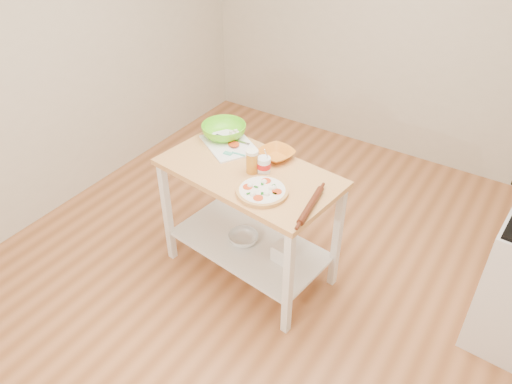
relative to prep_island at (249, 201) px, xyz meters
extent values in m
cube|color=#AF6D40|center=(0.15, 0.00, -0.66)|extent=(4.00, 4.50, 0.02)
cube|color=beige|center=(0.15, 2.26, 0.70)|extent=(4.00, 0.02, 2.70)
cube|color=beige|center=(-1.86, 0.00, 0.70)|extent=(0.02, 4.50, 2.70)
cube|color=tan|center=(0.00, 0.00, 0.23)|extent=(1.26, 0.79, 0.04)
cube|color=white|center=(0.00, 0.00, -0.40)|extent=(1.18, 0.72, 0.02)
cube|color=white|center=(-0.58, -0.21, -0.22)|extent=(0.06, 0.06, 0.86)
cube|color=white|center=(-0.51, 0.34, -0.22)|extent=(0.06, 0.06, 0.86)
cube|color=white|center=(0.51, -0.34, -0.22)|extent=(0.06, 0.06, 0.86)
cube|color=white|center=(0.58, 0.21, -0.22)|extent=(0.06, 0.06, 0.86)
cylinder|color=tan|center=(0.21, -0.16, 0.26)|extent=(0.32, 0.32, 0.02)
cylinder|color=tan|center=(0.21, -0.16, 0.27)|extent=(0.32, 0.32, 0.01)
cylinder|color=white|center=(0.21, -0.16, 0.27)|extent=(0.28, 0.28, 0.01)
cylinder|color=red|center=(0.30, -0.14, 0.28)|extent=(0.06, 0.06, 0.01)
cylinder|color=red|center=(0.18, -0.08, 0.28)|extent=(0.06, 0.06, 0.01)
cylinder|color=red|center=(0.12, -0.19, 0.28)|extent=(0.06, 0.06, 0.01)
cylinder|color=red|center=(0.23, -0.25, 0.28)|extent=(0.06, 0.06, 0.01)
sphere|color=white|center=(0.26, -0.12, 0.28)|extent=(0.04, 0.04, 0.04)
sphere|color=white|center=(0.18, -0.09, 0.28)|extent=(0.04, 0.04, 0.04)
sphere|color=white|center=(0.13, -0.17, 0.28)|extent=(0.04, 0.04, 0.04)
sphere|color=white|center=(0.19, -0.24, 0.28)|extent=(0.04, 0.04, 0.04)
sphere|color=white|center=(0.26, -0.19, 0.28)|extent=(0.04, 0.04, 0.04)
sphere|color=white|center=(0.25, -0.13, 0.28)|extent=(0.04, 0.04, 0.04)
sphere|color=white|center=(0.18, -0.09, 0.28)|extent=(0.04, 0.04, 0.04)
plane|color=#0D550D|center=(0.29, -0.16, 0.28)|extent=(0.03, 0.03, 0.00)
plane|color=#0D550D|center=(0.24, -0.09, 0.28)|extent=(0.04, 0.04, 0.00)
plane|color=#0D550D|center=(0.18, -0.12, 0.28)|extent=(0.04, 0.04, 0.00)
plane|color=#0D550D|center=(0.16, -0.17, 0.28)|extent=(0.03, 0.03, 0.00)
plane|color=#0D550D|center=(0.16, -0.25, 0.28)|extent=(0.04, 0.04, 0.00)
plane|color=#0D550D|center=(0.23, -0.20, 0.28)|extent=(0.04, 0.04, 0.00)
cube|color=white|center=(-0.29, 0.19, 0.26)|extent=(0.50, 0.46, 0.01)
cube|color=#F4EACC|center=(-0.36, 0.31, 0.27)|extent=(0.03, 0.03, 0.02)
cube|color=#F4EACC|center=(-0.33, 0.29, 0.27)|extent=(0.03, 0.03, 0.02)
cube|color=#F4EACC|center=(-0.30, 0.28, 0.27)|extent=(0.03, 0.03, 0.02)
cube|color=#F4EACC|center=(-0.34, 0.34, 0.27)|extent=(0.03, 0.03, 0.02)
cube|color=#F4EACC|center=(-0.31, 0.32, 0.27)|extent=(0.03, 0.03, 0.02)
cube|color=#F4EACC|center=(-0.28, 0.31, 0.27)|extent=(0.03, 0.03, 0.02)
cylinder|color=red|center=(-0.27, 0.20, 0.27)|extent=(0.07, 0.07, 0.01)
cylinder|color=red|center=(-0.25, 0.19, 0.27)|extent=(0.07, 0.07, 0.01)
cylinder|color=red|center=(-0.24, 0.18, 0.28)|extent=(0.07, 0.07, 0.01)
cube|color=#4BBAA1|center=(-0.22, 0.08, 0.27)|extent=(0.06, 0.04, 0.01)
cylinder|color=#4BBAA1|center=(-0.16, 0.11, 0.27)|extent=(0.10, 0.02, 0.01)
cube|color=silver|center=(-0.26, 0.25, 0.26)|extent=(0.18, 0.03, 0.00)
cube|color=black|center=(-0.38, 0.23, 0.27)|extent=(0.10, 0.03, 0.01)
imported|color=orange|center=(0.07, 0.23, 0.28)|extent=(0.28, 0.28, 0.06)
imported|color=#62D81C|center=(-0.39, 0.26, 0.30)|extent=(0.42, 0.42, 0.10)
cylinder|color=#C1781F|center=(0.03, 0.00, 0.32)|extent=(0.08, 0.08, 0.14)
cylinder|color=white|center=(0.03, 0.00, 0.40)|extent=(0.08, 0.08, 0.02)
cylinder|color=white|center=(0.09, 0.04, 0.30)|extent=(0.09, 0.09, 0.11)
cylinder|color=red|center=(0.09, 0.04, 0.30)|extent=(0.09, 0.09, 0.04)
cylinder|color=silver|center=(0.11, 0.04, 0.39)|extent=(0.01, 0.06, 0.11)
cylinder|color=#572513|center=(0.53, -0.14, 0.27)|extent=(0.09, 0.36, 0.04)
imported|color=silver|center=(-0.05, -0.01, -0.36)|extent=(0.25, 0.25, 0.07)
cube|color=white|center=(0.29, -0.01, -0.33)|extent=(0.14, 0.14, 0.13)
camera|label=1|loc=(1.52, -2.25, 2.06)|focal=35.00mm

